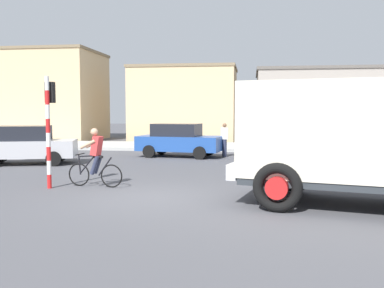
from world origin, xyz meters
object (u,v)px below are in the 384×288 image
(truck_foreground, at_px, (357,135))
(car_red_near, at_px, (25,145))
(cyclist, at_px, (95,157))
(pedestrian_near_kerb, at_px, (224,139))
(car_white_mid, at_px, (179,140))
(traffic_light_pole, at_px, (49,116))

(truck_foreground, xyz_separation_m, car_red_near, (-11.74, 6.36, -0.85))
(truck_foreground, bearing_deg, cyclist, 166.66)
(pedestrian_near_kerb, bearing_deg, cyclist, -110.42)
(cyclist, height_order, car_white_mid, cyclist)
(car_red_near, distance_m, car_white_mid, 6.94)
(pedestrian_near_kerb, bearing_deg, traffic_light_pole, -116.27)
(traffic_light_pole, height_order, car_white_mid, traffic_light_pole)
(car_red_near, bearing_deg, truck_foreground, -28.45)
(traffic_light_pole, distance_m, pedestrian_near_kerb, 10.16)
(traffic_light_pole, xyz_separation_m, car_white_mid, (2.27, 8.80, -1.25))
(car_white_mid, distance_m, pedestrian_near_kerb, 2.21)
(truck_foreground, height_order, traffic_light_pole, traffic_light_pole)
(truck_foreground, xyz_separation_m, pedestrian_near_kerb, (-3.69, 10.35, -0.82))
(truck_foreground, distance_m, cyclist, 7.17)
(traffic_light_pole, relative_size, car_white_mid, 0.76)
(cyclist, relative_size, car_white_mid, 0.41)
(truck_foreground, bearing_deg, car_white_mid, 120.24)
(cyclist, height_order, pedestrian_near_kerb, cyclist)
(cyclist, distance_m, car_white_mid, 8.52)
(cyclist, height_order, traffic_light_pole, traffic_light_pole)
(pedestrian_near_kerb, bearing_deg, car_white_mid, -173.53)
(traffic_light_pole, height_order, car_red_near, traffic_light_pole)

